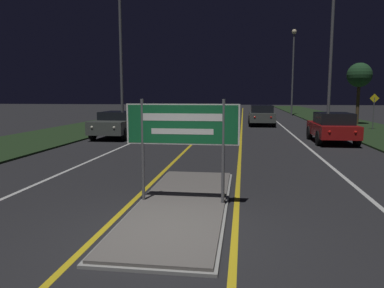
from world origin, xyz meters
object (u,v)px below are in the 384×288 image
streetlight_right_near (332,30)px  car_receding_0 (332,127)px  streetlight_left_near (120,25)px  warning_sign (374,108)px  car_approaching_0 (117,124)px  streetlight_right_far (293,61)px  car_approaching_1 (195,114)px  car_receding_1 (261,115)px  highway_sign (182,129)px

streetlight_right_near → car_receding_0: (-0.73, -4.46, -5.38)m
streetlight_left_near → warning_sign: 17.27m
streetlight_right_near → warning_sign: (3.39, 2.41, -4.68)m
car_approaching_0 → car_receding_0: bearing=-4.2°
car_receding_0 → warning_sign: 8.04m
streetlight_right_far → car_approaching_0: 26.81m
streetlight_right_near → car_receding_0: streetlight_right_near is taller
streetlight_right_near → car_approaching_1: streetlight_right_near is taller
streetlight_right_far → car_receding_0: size_ratio=2.30×
car_receding_1 → warning_sign: bearing=-24.8°
car_receding_0 → car_approaching_1: bearing=125.1°
streetlight_right_far → streetlight_right_near: bearing=-90.7°
car_receding_0 → car_approaching_0: size_ratio=0.94×
car_receding_1 → car_receding_0: bearing=-73.6°
streetlight_left_near → car_approaching_0: (0.82, -3.39, -5.95)m
highway_sign → warning_sign: warning_sign is taller
streetlight_right_far → warning_sign: size_ratio=4.03×
car_receding_0 → car_approaching_1: 14.63m
highway_sign → car_approaching_0: 13.53m
streetlight_right_near → warning_sign: size_ratio=3.99×
highway_sign → car_approaching_0: bearing=114.8°
highway_sign → car_receding_0: highway_sign is taller
car_approaching_1 → warning_sign: bearing=-22.1°
car_approaching_0 → car_approaching_1: bearing=75.5°
streetlight_right_far → car_approaching_1: (-9.41, -12.10, -5.27)m
car_receding_1 → streetlight_right_near: bearing=-56.9°
car_receding_1 → car_approaching_0: (-8.32, -9.32, -0.05)m
streetlight_right_far → car_approaching_0: size_ratio=2.17×
highway_sign → car_receding_1: bearing=83.0°
streetlight_right_near → streetlight_right_far: bearing=89.3°
highway_sign → car_approaching_0: (-5.67, 12.26, -0.91)m
car_approaching_0 → car_approaching_1: car_approaching_1 is taller
car_receding_0 → car_approaching_0: (-11.31, 0.83, -0.02)m
car_approaching_1 → streetlight_right_near: bearing=-39.4°
car_receding_0 → streetlight_left_near: bearing=160.8°
streetlight_left_near → highway_sign: bearing=-67.5°
warning_sign → car_approaching_0: bearing=-158.6°
streetlight_right_far → car_receding_1: bearing=-105.9°
streetlight_left_near → car_approaching_0: size_ratio=2.37×
streetlight_left_near → warning_sign: size_ratio=4.42×
highway_sign → streetlight_right_far: bearing=79.4°
streetlight_left_near → streetlight_right_near: 12.87m
car_approaching_0 → highway_sign: bearing=-65.2°
car_approaching_0 → streetlight_right_near: bearing=16.8°
streetlight_left_near → car_receding_1: streetlight_left_near is taller
streetlight_right_near → car_receding_1: 8.65m
streetlight_left_near → warning_sign: bearing=9.2°
warning_sign → highway_sign: bearing=-118.1°
streetlight_left_near → car_receding_0: streetlight_left_near is taller
streetlight_right_near → car_receding_1: (-3.71, 5.69, -5.35)m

